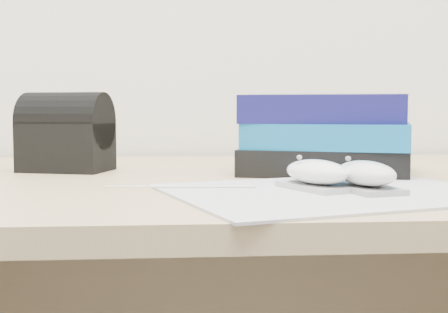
{
  "coord_description": "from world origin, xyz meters",
  "views": [
    {
      "loc": [
        -0.16,
        0.63,
        0.83
      ],
      "look_at": [
        -0.1,
        1.45,
        0.77
      ],
      "focal_mm": 50.0,
      "sensor_mm": 36.0,
      "label": 1
    }
  ],
  "objects": [
    {
      "name": "pouch",
      "position": [
        -0.34,
        1.67,
        0.79
      ],
      "size": [
        0.16,
        0.13,
        0.13
      ],
      "color": "black",
      "rests_on": "desk"
    },
    {
      "name": "mouse_rear",
      "position": [
        0.01,
        1.38,
        0.75
      ],
      "size": [
        0.09,
        0.12,
        0.04
      ],
      "color": "#A6A6A9",
      "rests_on": "mousepad"
    },
    {
      "name": "usb_cable",
      "position": [
        -0.16,
        1.41,
        0.73
      ],
      "size": [
        0.19,
        0.02,
        0.0
      ],
      "primitive_type": "cylinder",
      "rotation": [
        0.0,
        1.57,
        -0.07
      ],
      "color": "silver",
      "rests_on": "mousepad"
    },
    {
      "name": "desk",
      "position": [
        0.0,
        1.64,
        0.5
      ],
      "size": [
        1.6,
        0.8,
        0.73
      ],
      "color": "tan",
      "rests_on": "ground"
    },
    {
      "name": "mouse_front",
      "position": [
        0.07,
        1.36,
        0.75
      ],
      "size": [
        0.08,
        0.11,
        0.04
      ],
      "color": "gray",
      "rests_on": "mousepad"
    },
    {
      "name": "book_stack",
      "position": [
        0.08,
        1.61,
        0.79
      ],
      "size": [
        0.31,
        0.27,
        0.13
      ],
      "color": "black",
      "rests_on": "desk"
    },
    {
      "name": "mousepad",
      "position": [
        0.03,
        1.37,
        0.73
      ],
      "size": [
        0.46,
        0.4,
        0.0
      ],
      "primitive_type": "cube",
      "rotation": [
        0.0,
        0.0,
        0.31
      ],
      "color": "#95949C",
      "rests_on": "desk"
    }
  ]
}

